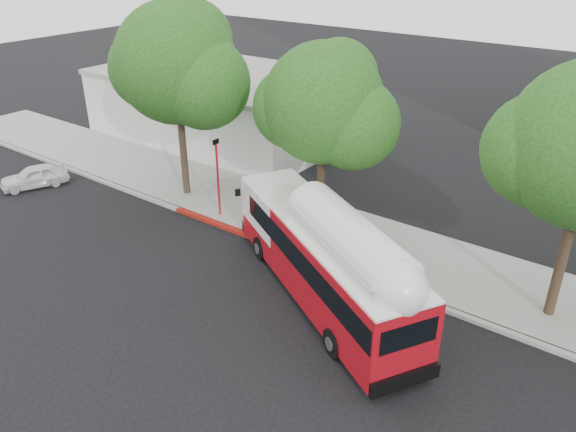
% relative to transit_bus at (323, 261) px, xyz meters
% --- Properties ---
extents(ground, '(120.00, 120.00, 0.00)m').
position_rel_transit_bus_xyz_m(ground, '(-1.83, -1.90, -1.62)').
color(ground, black).
rests_on(ground, ground).
extents(sidewalk, '(60.00, 5.00, 0.15)m').
position_rel_transit_bus_xyz_m(sidewalk, '(-1.83, 4.60, -1.55)').
color(sidewalk, gray).
rests_on(sidewalk, ground).
extents(curb_strip, '(60.00, 0.30, 0.15)m').
position_rel_transit_bus_xyz_m(curb_strip, '(-1.83, 2.00, -1.55)').
color(curb_strip, gray).
rests_on(curb_strip, ground).
extents(red_curb_segment, '(10.00, 0.32, 0.16)m').
position_rel_transit_bus_xyz_m(red_curb_segment, '(-4.83, 2.00, -1.54)').
color(red_curb_segment, maroon).
rests_on(red_curb_segment, ground).
extents(street_tree_left, '(6.67, 5.80, 9.74)m').
position_rel_transit_bus_xyz_m(street_tree_left, '(-10.36, 3.66, 4.98)').
color(street_tree_left, '#2D2116').
rests_on(street_tree_left, ground).
extents(street_tree_mid, '(5.75, 5.00, 8.62)m').
position_rel_transit_bus_xyz_m(street_tree_mid, '(-2.43, 4.16, 4.28)').
color(street_tree_mid, '#2D2116').
rests_on(street_tree_mid, ground).
extents(low_commercial_bldg, '(16.20, 10.20, 4.25)m').
position_rel_transit_bus_xyz_m(low_commercial_bldg, '(-15.83, 12.10, 0.53)').
color(low_commercial_bldg, silver).
rests_on(low_commercial_bldg, ground).
extents(transit_bus, '(11.16, 7.66, 3.47)m').
position_rel_transit_bus_xyz_m(transit_bus, '(0.00, 0.00, 0.00)').
color(transit_bus, '#A10B14').
rests_on(transit_bus, ground).
extents(parked_car, '(3.72, 2.69, 1.18)m').
position_rel_transit_bus_xyz_m(parked_car, '(-18.24, -0.49, -1.04)').
color(parked_car, silver).
rests_on(parked_car, ground).
extents(signal_pole, '(0.11, 0.37, 3.95)m').
position_rel_transit_bus_xyz_m(signal_pole, '(-7.68, 2.72, 0.41)').
color(signal_pole, red).
rests_on(signal_pole, ground).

